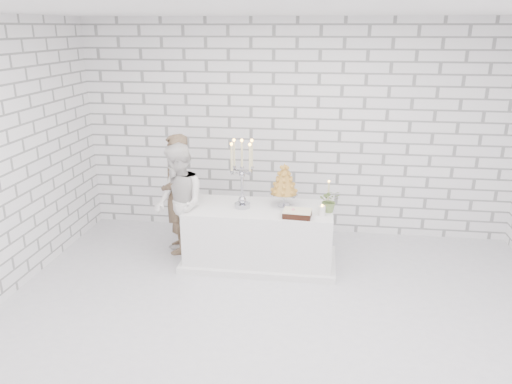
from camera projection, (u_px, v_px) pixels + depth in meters
name	position (u px, v px, depth m)	size (l,w,h in m)	color
ground	(276.00, 323.00, 5.05)	(6.00, 5.00, 0.01)	silver
ceiling	(281.00, 10.00, 4.10)	(6.00, 5.00, 0.01)	white
wall_back	(295.00, 130.00, 6.93)	(6.00, 0.01, 3.00)	white
wall_front	(226.00, 347.00, 2.23)	(6.00, 0.01, 3.00)	white
cake_table	(259.00, 235.00, 6.23)	(1.80, 0.80, 0.75)	white
groom	(176.00, 194.00, 6.47)	(0.58, 0.38, 1.58)	#483728
bride	(179.00, 204.00, 6.19)	(0.74, 0.58, 1.52)	white
candelabra	(242.00, 174.00, 5.98)	(0.35, 0.35, 0.86)	#A9AAB4
croquembouche	(284.00, 185.00, 6.07)	(0.36, 0.36, 0.55)	#9D691D
chocolate_cake	(297.00, 214.00, 5.80)	(0.32, 0.23, 0.08)	black
pillar_candle	(322.00, 211.00, 5.83)	(0.08, 0.08, 0.12)	white
extra_taper	(328.00, 195.00, 6.08)	(0.06, 0.06, 0.32)	beige
flowers	(330.00, 201.00, 5.93)	(0.25, 0.22, 0.28)	#436335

